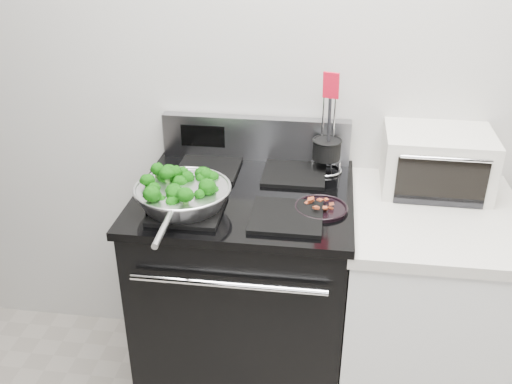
% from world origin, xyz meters
% --- Properties ---
extents(back_wall, '(4.00, 0.02, 2.70)m').
position_xyz_m(back_wall, '(0.00, 1.75, 1.35)').
color(back_wall, beige).
rests_on(back_wall, ground).
extents(gas_range, '(0.79, 0.69, 1.13)m').
position_xyz_m(gas_range, '(-0.30, 1.41, 0.49)').
color(gas_range, black).
rests_on(gas_range, floor).
extents(counter, '(0.62, 0.68, 0.92)m').
position_xyz_m(counter, '(0.39, 1.41, 0.46)').
color(counter, white).
rests_on(counter, floor).
extents(skillet, '(0.34, 0.53, 0.07)m').
position_xyz_m(skillet, '(-0.49, 1.26, 1.00)').
color(skillet, silver).
rests_on(skillet, gas_range).
extents(broccoli_pile, '(0.26, 0.26, 0.09)m').
position_xyz_m(broccoli_pile, '(-0.49, 1.26, 1.02)').
color(broccoli_pile, black).
rests_on(broccoli_pile, skillet).
extents(bacon_plate, '(0.18, 0.18, 0.04)m').
position_xyz_m(bacon_plate, '(-0.02, 1.32, 0.97)').
color(bacon_plate, black).
rests_on(bacon_plate, gas_range).
extents(utensil_holder, '(0.13, 0.13, 0.40)m').
position_xyz_m(utensil_holder, '(-0.01, 1.63, 1.02)').
color(utensil_holder, silver).
rests_on(utensil_holder, gas_range).
extents(toaster_oven, '(0.40, 0.31, 0.23)m').
position_xyz_m(toaster_oven, '(0.40, 1.60, 1.03)').
color(toaster_oven, silver).
rests_on(toaster_oven, counter).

